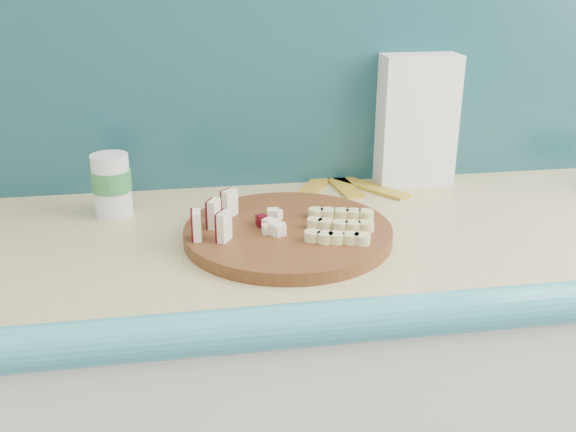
% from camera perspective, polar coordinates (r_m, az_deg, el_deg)
% --- Properties ---
extents(backsplash, '(2.20, 0.02, 0.50)m').
position_cam_1_polar(backsplash, '(1.32, -7.71, 13.03)').
color(backsplash, teal).
rests_on(backsplash, kitchen_counter).
extents(cutting_board, '(0.45, 0.45, 0.02)m').
position_cam_1_polar(cutting_board, '(1.10, -0.00, -1.51)').
color(cutting_board, '#43270E').
rests_on(cutting_board, kitchen_counter).
extents(apple_wedges, '(0.08, 0.14, 0.05)m').
position_cam_1_polar(apple_wedges, '(1.08, -6.45, -0.06)').
color(apple_wedges, beige).
rests_on(apple_wedges, cutting_board).
extents(apple_chunks, '(0.05, 0.06, 0.02)m').
position_cam_1_polar(apple_chunks, '(1.09, -1.13, -0.50)').
color(apple_chunks, '#F4EBC3').
rests_on(apple_chunks, cutting_board).
extents(banana_slices, '(0.14, 0.15, 0.02)m').
position_cam_1_polar(banana_slices, '(1.08, 4.57, -0.83)').
color(banana_slices, '#D6CE83').
rests_on(banana_slices, cutting_board).
extents(flour_bag, '(0.16, 0.11, 0.27)m').
position_cam_1_polar(flour_bag, '(1.40, 11.11, 8.51)').
color(flour_bag, white).
rests_on(flour_bag, kitchen_counter).
extents(canister, '(0.07, 0.07, 0.12)m').
position_cam_1_polar(canister, '(1.23, -15.40, 2.77)').
color(canister, silver).
rests_on(canister, kitchen_counter).
extents(banana_peel, '(0.25, 0.21, 0.01)m').
position_cam_1_polar(banana_peel, '(1.36, 4.75, 2.63)').
color(banana_peel, gold).
rests_on(banana_peel, kitchen_counter).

